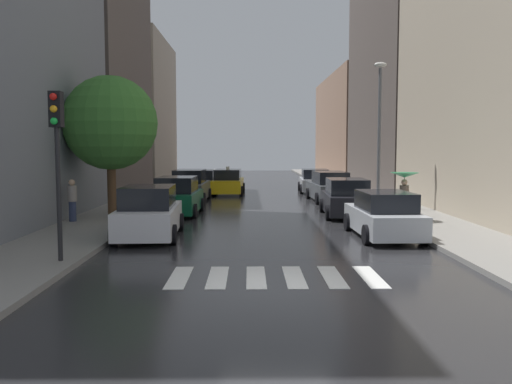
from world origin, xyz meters
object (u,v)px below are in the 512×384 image
(parked_car_left_fourth, at_px, (202,182))
(street_tree_left, at_px, (110,123))
(parked_car_right_nearest, at_px, (384,216))
(parked_car_left_nearest, at_px, (149,214))
(parked_car_right_third, at_px, (329,187))
(lamp_post_right, at_px, (379,125))
(parked_car_right_fourth, at_px, (315,181))
(parked_car_left_second, at_px, (177,197))
(pedestrian_near_tree, at_px, (404,184))
(parked_car_left_third, at_px, (190,187))
(taxi_midroad, at_px, (228,182))
(traffic_light_left_corner, at_px, (57,138))
(parked_car_right_second, at_px, (346,199))
(pedestrian_foreground, at_px, (72,199))

(parked_car_left_fourth, xyz_separation_m, street_tree_left, (-2.59, -12.95, 3.29))
(parked_car_right_nearest, xyz_separation_m, street_tree_left, (-10.27, 4.35, 3.30))
(parked_car_left_nearest, distance_m, parked_car_left_fourth, 17.27)
(parked_car_left_fourth, distance_m, parked_car_right_third, 9.22)
(lamp_post_right, bearing_deg, parked_car_right_fourth, 98.86)
(parked_car_left_second, relative_size, parked_car_right_third, 0.85)
(pedestrian_near_tree, bearing_deg, parked_car_right_fourth, 56.57)
(parked_car_left_third, relative_size, street_tree_left, 0.82)
(parked_car_right_fourth, bearing_deg, parked_car_left_nearest, 159.36)
(taxi_midroad, distance_m, street_tree_left, 13.81)
(street_tree_left, height_order, traffic_light_left_corner, street_tree_left)
(parked_car_left_second, height_order, parked_car_left_third, parked_car_left_third)
(parked_car_right_nearest, height_order, street_tree_left, street_tree_left)
(parked_car_left_second, relative_size, lamp_post_right, 0.60)
(parked_car_left_second, height_order, pedestrian_near_tree, pedestrian_near_tree)
(parked_car_left_third, bearing_deg, street_tree_left, 164.12)
(parked_car_left_third, height_order, pedestrian_near_tree, pedestrian_near_tree)
(parked_car_right_nearest, height_order, parked_car_right_third, parked_car_right_third)
(parked_car_right_third, distance_m, traffic_light_left_corner, 19.16)
(parked_car_right_fourth, height_order, traffic_light_left_corner, traffic_light_left_corner)
(parked_car_left_fourth, bearing_deg, street_tree_left, 166.57)
(parked_car_right_fourth, distance_m, street_tree_left, 17.60)
(street_tree_left, bearing_deg, parked_car_right_third, 37.32)
(parked_car_right_fourth, bearing_deg, taxi_midroad, 104.91)
(pedestrian_near_tree, bearing_deg, street_tree_left, 134.34)
(parked_car_left_second, xyz_separation_m, parked_car_right_second, (7.55, -0.62, -0.02))
(parked_car_left_nearest, xyz_separation_m, parked_car_left_fourth, (0.26, 17.27, -0.07))
(lamp_post_right, bearing_deg, parked_car_left_third, 153.89)
(parked_car_right_nearest, distance_m, parked_car_right_third, 12.16)
(parked_car_left_second, distance_m, parked_car_left_third, 5.84)
(parked_car_right_second, xyz_separation_m, lamp_post_right, (1.85, 1.83, 3.33))
(parked_car_left_nearest, bearing_deg, pedestrian_foreground, 46.92)
(parked_car_left_third, distance_m, parked_car_right_second, 9.98)
(parked_car_right_third, distance_m, taxi_midroad, 7.67)
(parked_car_left_third, distance_m, pedestrian_foreground, 9.72)
(taxi_midroad, xyz_separation_m, traffic_light_left_corner, (-3.47, -21.42, 2.52))
(parked_car_right_third, xyz_separation_m, pedestrian_foreground, (-11.47, -9.09, 0.21))
(parked_car_left_nearest, xyz_separation_m, street_tree_left, (-2.33, 4.32, 3.22))
(street_tree_left, bearing_deg, pedestrian_near_tree, -5.92)
(parked_car_left_nearest, relative_size, lamp_post_right, 0.64)
(parked_car_right_third, height_order, lamp_post_right, lamp_post_right)
(parked_car_left_third, relative_size, taxi_midroad, 1.03)
(parked_car_right_second, height_order, street_tree_left, street_tree_left)
(parked_car_left_fourth, relative_size, street_tree_left, 0.79)
(pedestrian_near_tree, xyz_separation_m, traffic_light_left_corner, (-10.99, -7.49, 1.69))
(pedestrian_foreground, xyz_separation_m, street_tree_left, (1.23, 1.28, 3.03))
(parked_car_right_second, bearing_deg, traffic_light_left_corner, 139.91)
(pedestrian_foreground, height_order, street_tree_left, street_tree_left)
(street_tree_left, xyz_separation_m, traffic_light_left_corner, (0.86, -8.72, -0.75))
(parked_car_left_fourth, bearing_deg, pedestrian_foreground, 162.85)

